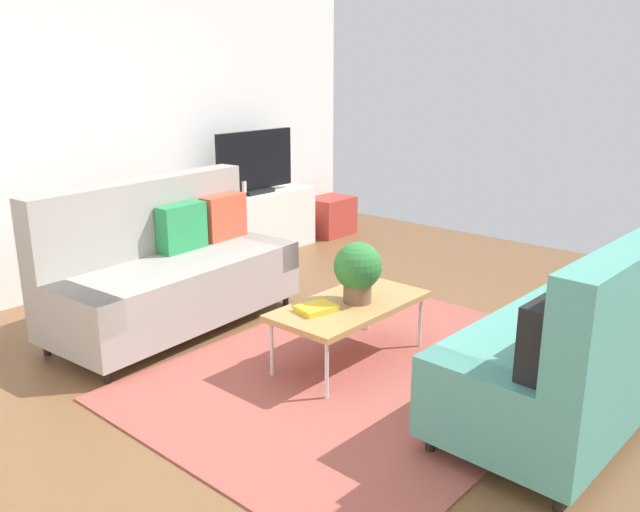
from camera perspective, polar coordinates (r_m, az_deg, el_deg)
name	(u,v)px	position (r m, az deg, el deg)	size (l,w,h in m)	color
ground_plane	(336,370)	(4.35, 1.42, -9.92)	(7.68, 7.68, 0.00)	brown
wall_far	(89,121)	(6.10, -19.46, 10.97)	(6.40, 0.12, 2.90)	white
area_rug	(368,372)	(4.33, 4.22, -10.00)	(2.90, 2.20, 0.01)	#9E4C42
couch_beige	(170,269)	(5.04, -12.93, -1.13)	(1.96, 0.98, 1.10)	gray
couch_green	(584,344)	(3.90, 21.97, -7.14)	(1.92, 0.89, 1.10)	teal
coffee_table	(350,307)	(4.32, 2.62, -4.41)	(1.10, 0.56, 0.42)	#B7844C
tv_console	(256,223)	(6.95, -5.62, 2.90)	(1.40, 0.44, 0.64)	silver
tv	(255,163)	(6.82, -5.65, 8.05)	(1.00, 0.20, 0.64)	black
storage_trunk	(330,216)	(7.68, 0.91, 3.50)	(0.52, 0.40, 0.44)	#B2382D
potted_plant	(357,269)	(4.26, 3.27, -1.15)	(0.32, 0.32, 0.40)	brown
table_book_0	(316,308)	(4.16, -0.32, -4.56)	(0.24, 0.18, 0.04)	gold
vase_0	(208,194)	(6.54, -9.73, 5.33)	(0.13, 0.13, 0.13)	silver
bottle_0	(229,192)	(6.59, -7.93, 5.56)	(0.06, 0.06, 0.14)	purple
bottle_1	(237,190)	(6.66, -7.24, 5.73)	(0.04, 0.04, 0.15)	red
bottle_2	(244,188)	(6.72, -6.65, 5.85)	(0.06, 0.06, 0.15)	silver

